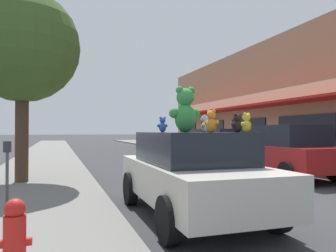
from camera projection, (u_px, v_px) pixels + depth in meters
name	position (u px, v px, depth m)	size (l,w,h in m)	color
ground_plane	(275.00, 200.00, 7.60)	(260.00, 260.00, 0.00)	#333335
sidewalk_near	(22.00, 217.00, 5.87)	(3.38, 90.00, 0.13)	slate
plush_art_car	(191.00, 172.00, 6.17)	(2.03, 4.30, 1.58)	beige
teddy_bear_giant	(185.00, 110.00, 6.32)	(0.65, 0.41, 0.89)	green
teddy_bear_orange	(211.00, 121.00, 5.40)	(0.23, 0.29, 0.38)	orange
teddy_bear_black	(237.00, 123.00, 5.83)	(0.26, 0.17, 0.34)	black
teddy_bear_yellow	(247.00, 123.00, 5.59)	(0.26, 0.19, 0.34)	yellow
teddy_bear_teal	(209.00, 126.00, 6.94)	(0.21, 0.15, 0.28)	teal
teddy_bear_blue	(163.00, 125.00, 6.67)	(0.24, 0.15, 0.32)	blue
teddy_bear_white	(204.00, 124.00, 6.41)	(0.20, 0.26, 0.34)	white
parked_car_far_center	(283.00, 150.00, 11.22)	(2.05, 4.31, 1.80)	maroon
parked_car_far_right	(222.00, 145.00, 15.44)	(2.10, 4.49, 1.70)	silver
street_tree	(22.00, 47.00, 9.57)	(3.30, 3.30, 5.62)	#473323
fire_hydrant	(15.00, 237.00, 3.33)	(0.33, 0.22, 0.79)	red
parking_meter	(7.00, 164.00, 6.54)	(0.14, 0.10, 1.27)	#4C4C51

